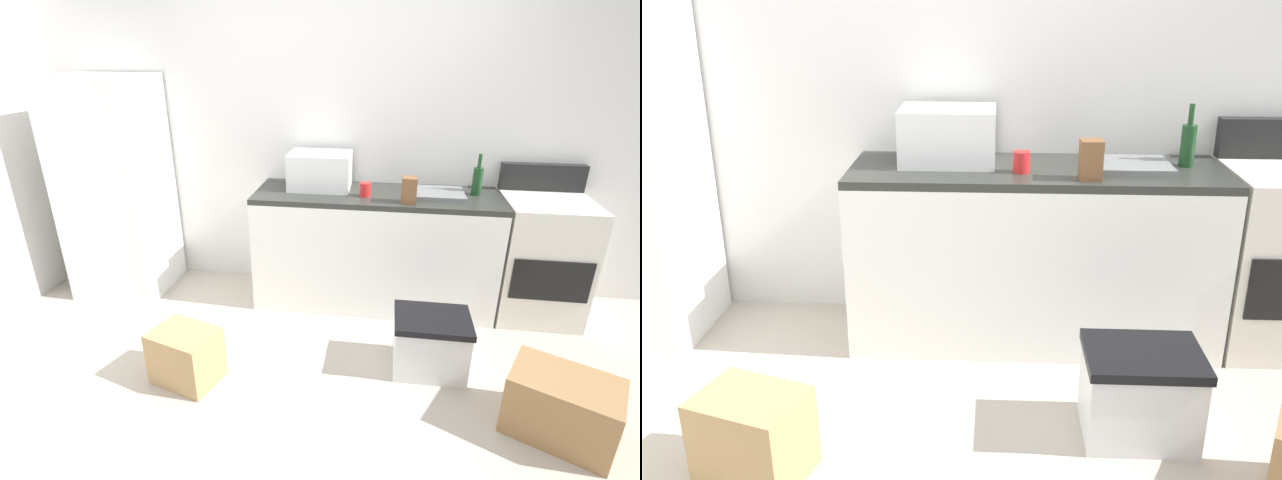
% 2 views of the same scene
% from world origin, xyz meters
% --- Properties ---
extents(ground_plane, '(6.00, 6.00, 0.00)m').
position_xyz_m(ground_plane, '(0.00, 0.00, 0.00)').
color(ground_plane, '#B2A899').
extents(wall_back, '(5.00, 0.10, 2.60)m').
position_xyz_m(wall_back, '(0.00, 1.55, 1.30)').
color(wall_back, silver).
rests_on(wall_back, ground_plane).
extents(kitchen_counter, '(1.80, 0.60, 0.90)m').
position_xyz_m(kitchen_counter, '(0.30, 1.20, 0.45)').
color(kitchen_counter, white).
rests_on(kitchen_counter, ground_plane).
extents(refrigerator, '(0.68, 0.66, 1.72)m').
position_xyz_m(refrigerator, '(-1.75, 1.15, 0.86)').
color(refrigerator, white).
rests_on(refrigerator, ground_plane).
extents(stove_oven, '(0.60, 0.61, 1.10)m').
position_xyz_m(stove_oven, '(1.52, 1.21, 0.47)').
color(stove_oven, silver).
rests_on(stove_oven, ground_plane).
extents(microwave, '(0.46, 0.34, 0.27)m').
position_xyz_m(microwave, '(-0.13, 1.27, 1.04)').
color(microwave, white).
rests_on(microwave, kitchen_counter).
extents(sink_basin, '(0.36, 0.32, 0.03)m').
position_xyz_m(sink_basin, '(0.75, 1.21, 0.92)').
color(sink_basin, slate).
rests_on(sink_basin, kitchen_counter).
extents(wine_bottle, '(0.07, 0.07, 0.30)m').
position_xyz_m(wine_bottle, '(1.02, 1.26, 1.01)').
color(wine_bottle, '#193F1E').
rests_on(wine_bottle, kitchen_counter).
extents(coffee_mug, '(0.08, 0.08, 0.10)m').
position_xyz_m(coffee_mug, '(0.22, 1.11, 0.95)').
color(coffee_mug, red).
rests_on(coffee_mug, kitchen_counter).
extents(knife_block, '(0.10, 0.10, 0.18)m').
position_xyz_m(knife_block, '(0.53, 1.00, 0.99)').
color(knife_block, brown).
rests_on(knife_block, kitchen_counter).
extents(cardboard_box_medium, '(0.45, 0.39, 0.34)m').
position_xyz_m(cardboard_box_medium, '(-0.77, 0.06, 0.17)').
color(cardboard_box_medium, tan).
rests_on(cardboard_box_medium, ground_plane).
extents(cardboard_box_small, '(0.62, 0.54, 0.35)m').
position_xyz_m(cardboard_box_small, '(1.33, -0.06, 0.17)').
color(cardboard_box_small, olive).
rests_on(cardboard_box_small, ground_plane).
extents(storage_bin, '(0.46, 0.36, 0.38)m').
position_xyz_m(storage_bin, '(0.70, 0.38, 0.19)').
color(storage_bin, silver).
rests_on(storage_bin, ground_plane).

